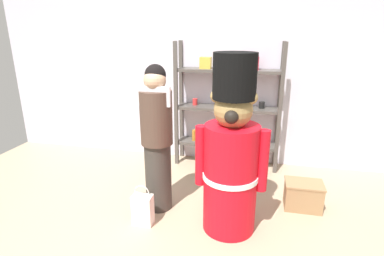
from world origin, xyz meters
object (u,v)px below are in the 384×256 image
at_px(shopping_bag, 143,209).
at_px(display_crate, 303,195).
at_px(merchandise_shelf, 228,105).
at_px(person_shopper, 157,137).
at_px(teddy_bear_guard, 231,157).

bearing_deg(shopping_bag, display_crate, 22.34).
distance_m(merchandise_shelf, display_crate, 1.59).
bearing_deg(merchandise_shelf, person_shopper, -114.12).
relative_size(teddy_bear_guard, shopping_bag, 3.93).
relative_size(merchandise_shelf, shopping_bag, 4.03).
bearing_deg(merchandise_shelf, shopping_bag, -111.44).
xyz_separation_m(teddy_bear_guard, person_shopper, (-0.80, 0.20, 0.07)).
height_order(merchandise_shelf, shopping_bag, merchandise_shelf).
xyz_separation_m(merchandise_shelf, display_crate, (0.98, -1.01, -0.75)).
distance_m(person_shopper, display_crate, 1.76).
distance_m(teddy_bear_guard, display_crate, 1.13).
bearing_deg(person_shopper, shopping_bag, -100.06).
height_order(shopping_bag, display_crate, shopping_bag).
bearing_deg(teddy_bear_guard, display_crate, 34.60).
bearing_deg(display_crate, merchandise_shelf, 134.22).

